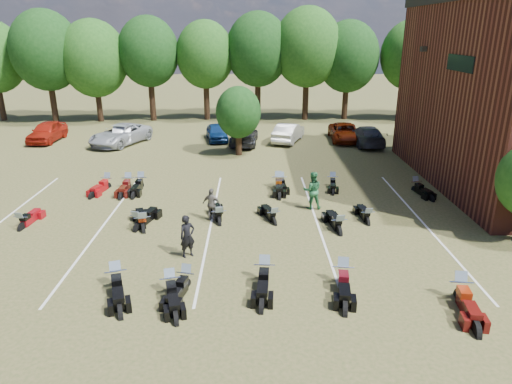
{
  "coord_description": "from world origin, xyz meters",
  "views": [
    {
      "loc": [
        -1.1,
        -16.74,
        8.58
      ],
      "look_at": [
        -0.87,
        4.0,
        1.2
      ],
      "focal_mm": 32.0,
      "sensor_mm": 36.0,
      "label": 1
    }
  ],
  "objects_px": {
    "car_0": "(47,132)",
    "motorcycle_7": "(23,229)",
    "person_black": "(187,236)",
    "person_grey": "(212,204)",
    "person_green": "(312,190)",
    "car_4": "(217,132)",
    "motorcycle_14": "(129,188)",
    "motorcycle_3": "(186,288)"
  },
  "relations": [
    {
      "from": "car_0",
      "to": "person_black",
      "type": "xyz_separation_m",
      "value": [
        14.05,
        -20.26,
        0.07
      ]
    },
    {
      "from": "car_4",
      "to": "motorcycle_3",
      "type": "relative_size",
      "value": 1.8
    },
    {
      "from": "car_0",
      "to": "motorcycle_3",
      "type": "distance_m",
      "value": 26.8
    },
    {
      "from": "person_green",
      "to": "motorcycle_14",
      "type": "height_order",
      "value": "person_green"
    },
    {
      "from": "car_4",
      "to": "person_grey",
      "type": "distance_m",
      "value": 16.79
    },
    {
      "from": "person_green",
      "to": "motorcycle_7",
      "type": "distance_m",
      "value": 13.8
    },
    {
      "from": "car_0",
      "to": "person_grey",
      "type": "relative_size",
      "value": 2.97
    },
    {
      "from": "car_4",
      "to": "person_grey",
      "type": "height_order",
      "value": "person_grey"
    },
    {
      "from": "car_0",
      "to": "car_4",
      "type": "bearing_deg",
      "value": 1.88
    },
    {
      "from": "car_0",
      "to": "person_green",
      "type": "relative_size",
      "value": 2.43
    },
    {
      "from": "car_0",
      "to": "motorcycle_7",
      "type": "xyz_separation_m",
      "value": [
        6.12,
        -17.54,
        -0.8
      ]
    },
    {
      "from": "car_4",
      "to": "motorcycle_3",
      "type": "distance_m",
      "value": 22.89
    },
    {
      "from": "car_0",
      "to": "person_grey",
      "type": "height_order",
      "value": "car_0"
    },
    {
      "from": "car_0",
      "to": "motorcycle_7",
      "type": "relative_size",
      "value": 2.19
    },
    {
      "from": "motorcycle_7",
      "to": "car_0",
      "type": "bearing_deg",
      "value": -65.85
    },
    {
      "from": "motorcycle_3",
      "to": "motorcycle_7",
      "type": "distance_m",
      "value": 9.63
    },
    {
      "from": "car_0",
      "to": "person_grey",
      "type": "distance_m",
      "value": 22.15
    },
    {
      "from": "person_green",
      "to": "motorcycle_7",
      "type": "height_order",
      "value": "person_green"
    },
    {
      "from": "person_black",
      "to": "motorcycle_7",
      "type": "xyz_separation_m",
      "value": [
        -7.93,
        2.72,
        -0.87
      ]
    },
    {
      "from": "car_4",
      "to": "person_green",
      "type": "distance_m",
      "value": 16.4
    },
    {
      "from": "car_4",
      "to": "motorcycle_7",
      "type": "distance_m",
      "value": 19.35
    },
    {
      "from": "motorcycle_14",
      "to": "car_0",
      "type": "bearing_deg",
      "value": 128.72
    },
    {
      "from": "motorcycle_14",
      "to": "person_green",
      "type": "bearing_deg",
      "value": -17.45
    },
    {
      "from": "car_0",
      "to": "person_green",
      "type": "height_order",
      "value": "person_green"
    },
    {
      "from": "person_black",
      "to": "person_green",
      "type": "bearing_deg",
      "value": 10.29
    },
    {
      "from": "person_grey",
      "to": "motorcycle_3",
      "type": "distance_m",
      "value": 6.18
    },
    {
      "from": "motorcycle_14",
      "to": "person_black",
      "type": "bearing_deg",
      "value": -61.69
    },
    {
      "from": "person_grey",
      "to": "motorcycle_7",
      "type": "height_order",
      "value": "person_grey"
    },
    {
      "from": "car_4",
      "to": "person_grey",
      "type": "relative_size",
      "value": 2.48
    },
    {
      "from": "motorcycle_7",
      "to": "person_green",
      "type": "bearing_deg",
      "value": -164.83
    },
    {
      "from": "person_green",
      "to": "motorcycle_3",
      "type": "height_order",
      "value": "person_green"
    },
    {
      "from": "car_4",
      "to": "motorcycle_3",
      "type": "height_order",
      "value": "car_4"
    },
    {
      "from": "person_black",
      "to": "person_grey",
      "type": "height_order",
      "value": "person_black"
    },
    {
      "from": "person_black",
      "to": "motorcycle_3",
      "type": "bearing_deg",
      "value": -116.82
    },
    {
      "from": "person_black",
      "to": "motorcycle_14",
      "type": "relative_size",
      "value": 0.75
    },
    {
      "from": "person_black",
      "to": "person_green",
      "type": "relative_size",
      "value": 0.9
    },
    {
      "from": "car_4",
      "to": "person_grey",
      "type": "xyz_separation_m",
      "value": [
        0.95,
        -16.76,
        0.12
      ]
    },
    {
      "from": "person_black",
      "to": "motorcycle_14",
      "type": "distance_m",
      "value": 9.52
    },
    {
      "from": "car_4",
      "to": "person_black",
      "type": "bearing_deg",
      "value": -99.29
    },
    {
      "from": "person_green",
      "to": "person_grey",
      "type": "xyz_separation_m",
      "value": [
        -4.95,
        -1.46,
        -0.17
      ]
    },
    {
      "from": "person_grey",
      "to": "motorcycle_7",
      "type": "xyz_separation_m",
      "value": [
        -8.6,
        -0.99,
        -0.79
      ]
    },
    {
      "from": "motorcycle_3",
      "to": "motorcycle_14",
      "type": "height_order",
      "value": "motorcycle_14"
    }
  ]
}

